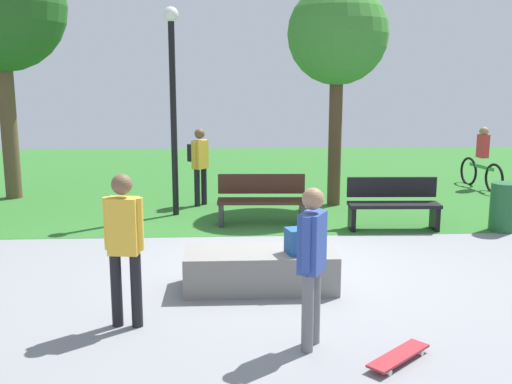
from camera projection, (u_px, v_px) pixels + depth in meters
The scene contains 14 objects.
ground_plane at pixel (282, 264), 8.63m from camera, with size 28.00×28.00×0.00m, color gray.
grass_lawn at pixel (256, 176), 16.25m from camera, with size 26.60×12.44×0.01m, color #2D6B28.
concrete_ledge at pixel (260, 269), 7.63m from camera, with size 1.93×0.80×0.50m, color gray.
backpack_on_ledge at pixel (295, 241), 7.44m from camera, with size 0.28×0.20×0.32m, color #1E4C8C.
skater_performing_trick at pixel (312, 256), 5.83m from camera, with size 0.32×0.39×1.63m.
skater_watching at pixel (124, 239), 6.33m from camera, with size 0.43×0.24×1.69m.
skateboard_by_ledge at pixel (399, 356), 5.68m from camera, with size 0.73×0.68×0.08m.
park_bench_near_path at pixel (262, 199), 10.87m from camera, with size 1.62×0.53×0.91m.
park_bench_by_oak at pixel (393, 202), 10.55m from camera, with size 1.62×0.53×0.91m.
tree_broad_elm at pixel (338, 37), 11.95m from camera, with size 2.03×2.03×4.52m.
lamp_post at pixel (173, 90), 11.25m from camera, with size 0.28×0.28×3.94m.
trash_bin at pixel (503, 207), 10.42m from camera, with size 0.46×0.46×0.86m, color #1E592D.
pedestrian_with_backpack at pixel (199, 160), 12.38m from camera, with size 0.45×0.44×1.62m.
cyclist_on_bicycle at pixel (482, 162), 14.33m from camera, with size 0.33×1.81×1.52m.
Camera 1 is at (-0.77, -8.24, 2.69)m, focal length 41.81 mm.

